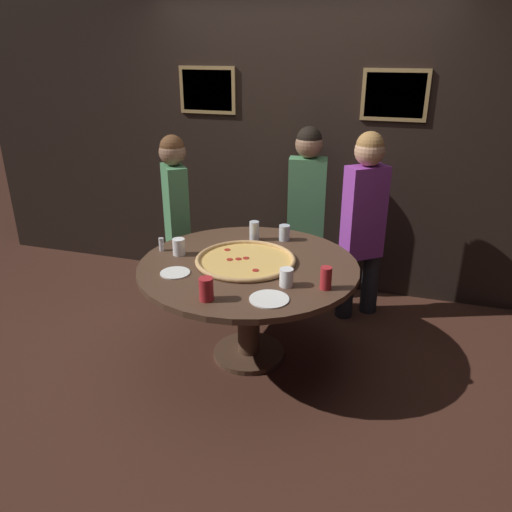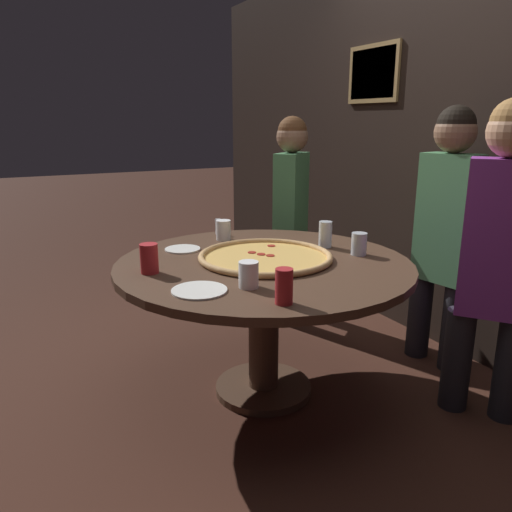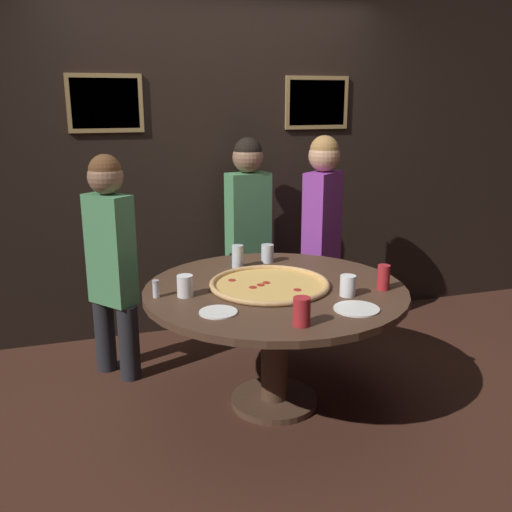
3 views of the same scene
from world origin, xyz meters
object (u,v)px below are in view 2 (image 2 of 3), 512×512
(giant_pizza, at_px, (265,257))
(diner_side_right, at_px, (291,208))
(white_plate_far_back, at_px, (183,249))
(diner_side_left, at_px, (498,246))
(white_plate_right_side, at_px, (199,290))
(dining_table, at_px, (264,287))
(drink_cup_front_edge, at_px, (149,259))
(drink_cup_far_right, at_px, (249,275))
(drink_cup_near_left, at_px, (223,230))
(drink_cup_centre_back, at_px, (284,286))
(drink_cup_by_shaker, at_px, (359,244))
(condiment_shaker, at_px, (218,227))
(diner_far_right, at_px, (446,224))
(drink_cup_beside_pizza, at_px, (325,234))

(giant_pizza, distance_m, diner_side_right, 1.07)
(white_plate_far_back, distance_m, diner_side_left, 1.60)
(white_plate_right_side, bearing_deg, dining_table, 121.23)
(drink_cup_front_edge, bearing_deg, dining_table, 82.97)
(drink_cup_far_right, distance_m, diner_side_left, 1.18)
(drink_cup_near_left, relative_size, diner_side_right, 0.08)
(white_plate_right_side, bearing_deg, drink_cup_centre_back, 39.73)
(dining_table, relative_size, white_plate_right_side, 6.37)
(white_plate_far_back, xyz_separation_m, diner_side_right, (-0.46, 0.98, 0.08))
(drink_cup_centre_back, height_order, drink_cup_far_right, drink_cup_centre_back)
(drink_cup_far_right, relative_size, drink_cup_by_shaker, 0.97)
(dining_table, distance_m, drink_cup_far_right, 0.46)
(condiment_shaker, bearing_deg, drink_cup_front_edge, -45.30)
(dining_table, xyz_separation_m, condiment_shaker, (-0.67, 0.04, 0.19))
(drink_cup_by_shaker, bearing_deg, diner_far_right, 85.49)
(drink_cup_near_left, bearing_deg, diner_side_right, 116.91)
(drink_cup_far_right, relative_size, diner_side_left, 0.08)
(drink_cup_front_edge, bearing_deg, white_plate_right_side, 17.70)
(drink_cup_beside_pizza, bearing_deg, drink_cup_front_edge, -88.52)
(dining_table, relative_size, white_plate_far_back, 7.70)
(white_plate_right_side, xyz_separation_m, diner_far_right, (-0.11, 1.55, 0.11))
(white_plate_right_side, bearing_deg, diner_far_right, 93.99)
(white_plate_far_back, bearing_deg, giant_pizza, 39.48)
(giant_pizza, bearing_deg, diner_side_left, 50.31)
(giant_pizza, height_order, drink_cup_centre_back, drink_cup_centre_back)
(dining_table, distance_m, drink_cup_centre_back, 0.64)
(drink_cup_far_right, distance_m, white_plate_far_back, 0.74)
(giant_pizza, relative_size, white_plate_far_back, 3.55)
(white_plate_right_side, xyz_separation_m, diner_side_left, (0.40, 1.33, 0.12))
(drink_cup_near_left, height_order, condiment_shaker, drink_cup_near_left)
(diner_side_left, xyz_separation_m, diner_far_right, (-0.51, 0.22, -0.01))
(diner_far_right, bearing_deg, drink_cup_centre_back, 98.00)
(condiment_shaker, bearing_deg, white_plate_far_back, -51.16)
(drink_cup_beside_pizza, bearing_deg, drink_cup_by_shaker, 15.54)
(diner_far_right, bearing_deg, drink_cup_far_right, 87.86)
(drink_cup_beside_pizza, relative_size, white_plate_far_back, 0.75)
(drink_cup_centre_back, xyz_separation_m, diner_side_left, (0.11, 1.09, 0.06))
(drink_cup_far_right, bearing_deg, drink_cup_by_shaker, 105.14)
(giant_pizza, height_order, drink_cup_beside_pizza, drink_cup_beside_pizza)
(giant_pizza, height_order, diner_side_right, diner_side_right)
(drink_cup_front_edge, distance_m, diner_side_right, 1.49)
(dining_table, distance_m, drink_cup_by_shaker, 0.56)
(drink_cup_near_left, relative_size, drink_cup_beside_pizza, 0.81)
(drink_cup_front_edge, relative_size, diner_side_right, 0.10)
(dining_table, height_order, drink_cup_front_edge, drink_cup_front_edge)
(drink_cup_by_shaker, bearing_deg, drink_cup_far_right, -74.86)
(dining_table, bearing_deg, white_plate_far_back, -144.53)
(diner_side_left, bearing_deg, giant_pizza, 12.48)
(drink_cup_front_edge, distance_m, drink_cup_far_right, 0.51)
(drink_cup_centre_back, relative_size, white_plate_far_back, 0.73)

